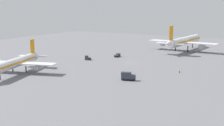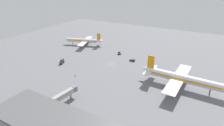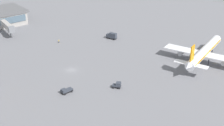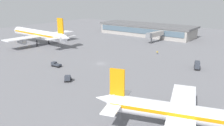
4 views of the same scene
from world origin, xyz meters
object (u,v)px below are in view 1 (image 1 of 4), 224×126
(airplane_taxiing, at_px, (16,62))
(pushback_tractor, at_px, (117,55))
(airplane_at_gate, at_px, (184,41))
(ground_crew_worker, at_px, (180,71))
(catering_truck, at_px, (128,76))
(baggage_tug, at_px, (87,58))

(airplane_taxiing, distance_m, pushback_tractor, 63.29)
(airplane_at_gate, xyz_separation_m, ground_crew_worker, (-67.50, -21.35, -5.36))
(catering_truck, height_order, baggage_tug, catering_truck)
(pushback_tractor, distance_m, ground_crew_worker, 51.32)
(baggage_tug, relative_size, ground_crew_worker, 2.24)
(pushback_tractor, bearing_deg, airplane_taxiing, 162.65)
(baggage_tug, bearing_deg, airplane_at_gate, -157.83)
(ground_crew_worker, bearing_deg, pushback_tractor, -62.29)
(airplane_at_gate, distance_m, baggage_tug, 68.94)
(airplane_taxiing, height_order, pushback_tractor, airplane_taxiing)
(airplane_at_gate, bearing_deg, pushback_tractor, 153.41)
(airplane_at_gate, xyz_separation_m, catering_truck, (-91.61, -8.61, -4.52))
(airplane_at_gate, bearing_deg, catering_truck, -172.31)
(airplane_taxiing, distance_m, ground_crew_worker, 71.03)
(pushback_tractor, bearing_deg, catering_truck, -149.51)
(pushback_tractor, bearing_deg, airplane_at_gate, -32.39)
(airplane_taxiing, height_order, baggage_tug, airplane_taxiing)
(airplane_taxiing, bearing_deg, airplane_at_gate, 141.51)
(airplane_at_gate, relative_size, airplane_taxiing, 1.33)
(catering_truck, relative_size, baggage_tug, 1.58)
(airplane_taxiing, xyz_separation_m, ground_crew_worker, (37.17, -60.40, -3.93))
(ground_crew_worker, bearing_deg, catering_truck, 27.96)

